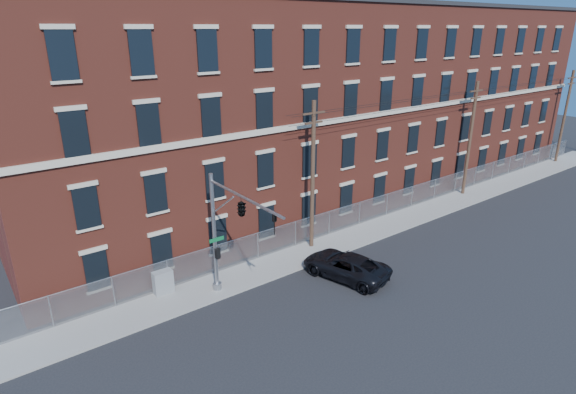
# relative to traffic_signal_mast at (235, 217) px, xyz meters

# --- Properties ---
(ground) EXTENTS (140.00, 140.00, 0.00)m
(ground) POSITION_rel_traffic_signal_mast_xyz_m (6.00, -2.18, -5.39)
(ground) COLOR black
(ground) RESTS_ON ground
(sidewalk) EXTENTS (65.00, 3.00, 0.12)m
(sidewalk) POSITION_rel_traffic_signal_mast_xyz_m (18.00, 2.82, -5.33)
(sidewalk) COLOR gray
(sidewalk) RESTS_ON ground
(mill_building) EXTENTS (55.30, 14.32, 16.30)m
(mill_building) POSITION_rel_traffic_signal_mast_xyz_m (18.00, 11.75, 2.76)
(mill_building) COLOR maroon
(mill_building) RESTS_ON ground
(chain_link_fence) EXTENTS (59.06, 0.06, 1.85)m
(chain_link_fence) POSITION_rel_traffic_signal_mast_xyz_m (18.00, 4.12, -4.33)
(chain_link_fence) COLOR #A5A8AD
(chain_link_fence) RESTS_ON ground
(traffic_signal_mast) EXTENTS (0.90, 6.75, 7.00)m
(traffic_signal_mast) POSITION_rel_traffic_signal_mast_xyz_m (0.00, 0.00, 0.00)
(traffic_signal_mast) COLOR #9EA0A5
(traffic_signal_mast) RESTS_ON ground
(utility_pole_near) EXTENTS (1.80, 0.28, 10.00)m
(utility_pole_near) POSITION_rel_traffic_signal_mast_xyz_m (8.00, 3.42, -0.05)
(utility_pole_near) COLOR #412C20
(utility_pole_near) RESTS_ON ground
(utility_pole_mid) EXTENTS (1.80, 0.28, 10.00)m
(utility_pole_mid) POSITION_rel_traffic_signal_mast_xyz_m (26.00, 3.42, -0.05)
(utility_pole_mid) COLOR #412C20
(utility_pole_mid) RESTS_ON ground
(utility_pole_far) EXTENTS (1.80, 0.28, 10.00)m
(utility_pole_far) POSITION_rel_traffic_signal_mast_xyz_m (44.00, 3.42, -0.05)
(utility_pole_far) COLOR #412C20
(utility_pole_far) RESTS_ON ground
(overhead_wires) EXTENTS (40.00, 0.62, 0.62)m
(overhead_wires) POSITION_rel_traffic_signal_mast_xyz_m (26.00, 3.42, 3.73)
(overhead_wires) COLOR black
(overhead_wires) RESTS_ON ground
(pickup_truck) EXTENTS (3.81, 5.87, 1.50)m
(pickup_truck) POSITION_rel_traffic_signal_mast_xyz_m (7.05, -0.96, -4.64)
(pickup_truck) COLOR black
(pickup_truck) RESTS_ON ground
(utility_cabinet) EXTENTS (1.11, 0.56, 1.38)m
(utility_cabinet) POSITION_rel_traffic_signal_mast_xyz_m (-2.62, 3.82, -4.58)
(utility_cabinet) COLOR slate
(utility_cabinet) RESTS_ON sidewalk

